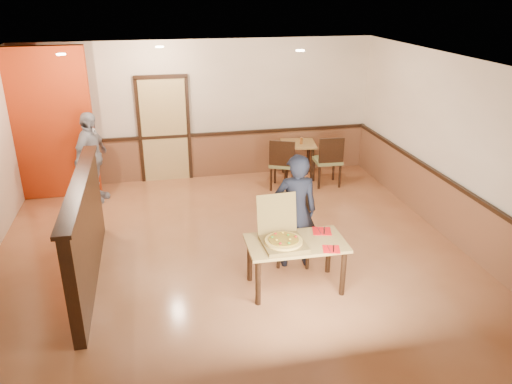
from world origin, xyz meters
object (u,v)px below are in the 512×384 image
Objects in this scene: condiment at (301,141)px; side_chair_left at (283,162)px; diner_chair at (293,225)px; side_table at (298,151)px; pizza_box at (282,238)px; diner at (296,211)px; main_table at (296,249)px; passerby at (91,158)px; side_chair_right at (328,159)px.

side_chair_left is at bearing -134.50° from condiment.
side_chair_left is (0.56, 2.68, 0.02)m from diner_chair.
diner_chair is 3.46m from side_table.
diner is at bearing 56.47° from pizza_box.
pizza_box is 4.81× the size of condiment.
main_table is 4.21m from side_table.
passerby reaches higher than diner.
side_chair_right is at bearing 75.85° from diner_chair.
main_table is 1.24× the size of side_chair_right.
passerby is (-4.05, -0.44, 0.28)m from side_table.
passerby is 4.46m from pizza_box.
side_chair_left is at bearing 2.59° from side_chair_right.
condiment is (0.52, 0.53, 0.25)m from side_chair_left.
side_chair_right is at bearing -67.78° from passerby.
diner reaches higher than side_table.
diner_chair is at bearing 60.73° from pizza_box.
side_table is (0.48, 0.62, 0.00)m from side_chair_left.
pizza_box is at bearing 64.49° from side_chair_right.
pizza_box is at bearing -109.18° from side_table.
diner reaches higher than pizza_box.
passerby is 12.34× the size of condiment.
side_chair_left reaches higher than condiment.
diner_chair is 0.97× the size of side_chair_right.
diner_chair reaches higher than condiment.
passerby is at bearing 151.44° from diner_chair.
diner_chair is 3.39m from condiment.
condiment is at bearing -69.12° from side_table.
side_table is 0.47× the size of passerby.
diner_chair is 2.73m from side_chair_left.
side_chair_left is 1.30× the size of side_table.
diner is at bearing 75.65° from main_table.
condiment is (1.07, 3.20, 0.26)m from diner_chair.
pizza_box reaches higher than main_table.
passerby reaches higher than side_chair_right.
main_table is at bearing 67.00° from side_chair_right.
side_chair_right is 0.61× the size of passerby.
side_chair_right is 0.72m from condiment.
main_table is 3.79m from side_chair_right.
diner reaches higher than condiment.
side_chair_right is (1.66, 3.41, -0.01)m from main_table.
diner is at bearing 64.94° from side_chair_right.
passerby is (-2.84, 3.60, 0.26)m from main_table.
diner_chair is at bearing 77.17° from main_table.
main_table is at bearing 102.15° from side_chair_left.
diner_chair is 0.33m from diner.
side_chair_right is 1.31× the size of side_table.
side_table is 4.26m from pizza_box.
side_chair_right is at bearing 58.65° from pizza_box.
pizza_box is (-1.85, -3.40, 0.19)m from side_chair_right.
main_table is 1.28× the size of diner_chair.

